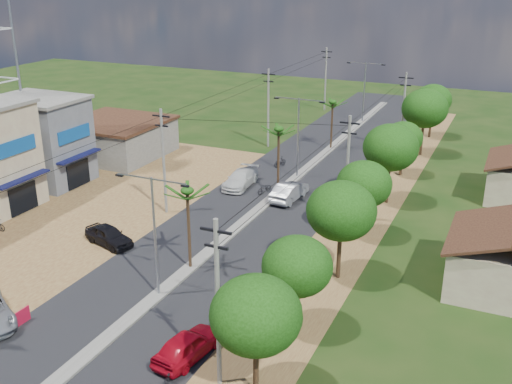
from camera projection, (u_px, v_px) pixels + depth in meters
ground at (159, 296)px, 38.12m from camera, size 160.00×160.00×0.00m
road at (256, 213)px, 50.91m from camera, size 12.00×110.00×0.04m
median at (269, 200)px, 53.44m from camera, size 1.00×90.00×0.18m
dirt_lot_west at (61, 214)px, 50.71m from camera, size 18.00×46.00×0.04m
dirt_shoulder_east at (353, 230)px, 47.64m from camera, size 5.00×90.00×0.03m
shophouse_grey at (42, 140)px, 57.05m from camera, size 9.00×6.40×8.30m
low_shed at (116, 138)px, 65.98m from camera, size 10.40×10.40×3.95m
house_east_near at (509, 256)px, 38.11m from camera, size 7.60×7.50×4.60m
tree_east_a at (256, 315)px, 27.76m from camera, size 4.40×4.40×6.37m
tree_east_b at (297, 266)px, 33.09m from camera, size 4.00×4.00×5.83m
tree_east_c at (341, 211)px, 38.65m from camera, size 4.60×4.60×6.83m
tree_east_d at (364, 184)px, 44.92m from camera, size 4.20×4.20×6.13m
tree_east_e at (391, 148)px, 51.40m from camera, size 4.80×4.80×7.14m
tree_east_f at (404, 138)px, 58.81m from camera, size 3.80×3.80×5.52m
tree_east_g at (425, 109)px, 64.92m from camera, size 5.00×5.00×7.38m
tree_east_h at (433, 100)px, 72.08m from camera, size 4.40×4.40×6.52m
palm_median_near at (187, 194)px, 39.58m from camera, size 2.00×2.00×6.15m
palm_median_mid at (279, 132)px, 53.10m from camera, size 2.00×2.00×6.55m
palm_median_far at (333, 104)px, 66.98m from camera, size 2.00×2.00×5.85m
streetlight_near at (154, 227)px, 36.43m from camera, size 5.10×0.18×8.00m
streetlight_mid at (298, 131)px, 57.76m from camera, size 5.10×0.18×8.00m
streetlight_far at (364, 87)px, 79.09m from camera, size 5.10×0.18×8.00m
utility_pole_w_b at (164, 159)px, 49.37m from camera, size 1.60×0.24×9.00m
utility_pole_w_c at (268, 106)px, 68.14m from camera, size 1.60×0.24×9.00m
utility_pole_w_d at (326, 77)px, 86.06m from camera, size 1.60×0.24×9.00m
utility_pole_e_a at (218, 301)px, 28.44m from camera, size 1.60×0.24×9.00m
utility_pole_e_b at (347, 168)px, 47.21m from camera, size 1.60×0.24×9.00m
utility_pole_e_c at (403, 111)px, 65.98m from camera, size 1.60×0.24×9.00m
car_red_near at (188, 346)px, 31.79m from camera, size 2.45×4.71×1.53m
car_silver_mid at (289, 192)px, 53.47m from camera, size 2.08×5.09×1.64m
car_white_far at (240, 179)px, 56.73m from camera, size 2.45×5.37×1.52m
car_parked_dark at (109, 236)px, 44.86m from camera, size 4.62×2.87×1.47m
moto_rider_east at (170, 375)px, 30.04m from camera, size 0.72×1.62×0.83m
moto_rider_west_a at (264, 189)px, 55.16m from camera, size 1.11×1.93×0.96m
moto_rider_west_b at (280, 162)px, 62.55m from camera, size 1.07×1.79×1.04m
roadside_sign at (22, 317)px, 34.95m from camera, size 0.09×1.15×0.96m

